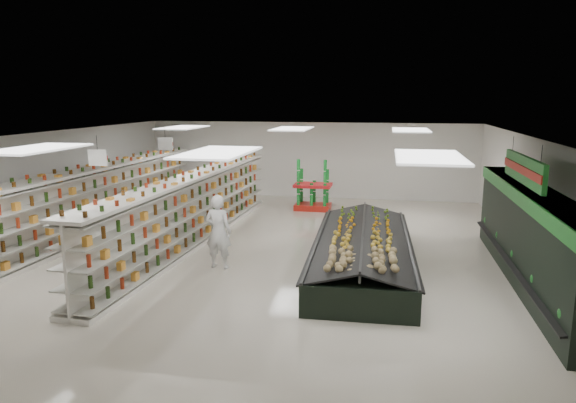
% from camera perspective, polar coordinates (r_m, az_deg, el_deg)
% --- Properties ---
extents(floor, '(16.00, 16.00, 0.00)m').
position_cam_1_polar(floor, '(14.57, -2.43, -5.36)').
color(floor, beige).
rests_on(floor, ground).
extents(ceiling, '(14.00, 16.00, 0.02)m').
position_cam_1_polar(ceiling, '(13.98, -2.54, 7.30)').
color(ceiling, white).
rests_on(ceiling, wall_back).
extents(wall_back, '(14.00, 0.02, 3.20)m').
position_cam_1_polar(wall_back, '(21.96, 2.35, 4.62)').
color(wall_back, white).
rests_on(wall_back, floor).
extents(wall_front, '(14.00, 0.02, 3.20)m').
position_cam_1_polar(wall_front, '(6.95, -18.18, -11.22)').
color(wall_front, white).
rests_on(wall_front, floor).
extents(wall_left, '(0.02, 16.00, 3.20)m').
position_cam_1_polar(wall_left, '(17.19, -25.83, 1.57)').
color(wall_left, white).
rests_on(wall_left, floor).
extents(wall_right, '(0.02, 16.00, 3.20)m').
position_cam_1_polar(wall_right, '(14.32, 25.92, -0.22)').
color(wall_right, white).
rests_on(wall_right, floor).
extents(produce_wall_case, '(0.93, 8.00, 2.20)m').
position_cam_1_polar(produce_wall_case, '(12.86, 25.44, -3.04)').
color(produce_wall_case, black).
rests_on(produce_wall_case, floor).
extents(aisle_sign_near, '(0.52, 0.06, 0.75)m').
position_cam_1_polar(aisle_sign_near, '(13.62, -20.37, 4.59)').
color(aisle_sign_near, white).
rests_on(aisle_sign_near, ceiling).
extents(aisle_sign_far, '(0.52, 0.06, 0.75)m').
position_cam_1_polar(aisle_sign_far, '(17.14, -13.47, 6.26)').
color(aisle_sign_far, white).
rests_on(aisle_sign_far, ceiling).
extents(hortifruti_banner, '(0.12, 3.20, 0.95)m').
position_cam_1_polar(hortifruti_banner, '(12.53, 24.73, 3.25)').
color(hortifruti_banner, '#1F7728').
rests_on(hortifruti_banner, ceiling).
extents(gondola_left, '(1.42, 12.19, 2.11)m').
position_cam_1_polar(gondola_left, '(17.07, -20.74, -0.25)').
color(gondola_left, white).
rests_on(gondola_left, floor).
extents(gondola_center, '(1.36, 11.61, 2.01)m').
position_cam_1_polar(gondola_center, '(15.30, -10.55, -1.16)').
color(gondola_center, white).
rests_on(gondola_center, floor).
extents(produce_island, '(2.64, 6.80, 1.00)m').
position_cam_1_polar(produce_island, '(13.14, 8.27, -5.27)').
color(produce_island, black).
rests_on(produce_island, floor).
extents(soda_endcap, '(1.41, 0.97, 1.79)m').
position_cam_1_polar(soda_endcap, '(19.55, 2.79, 1.59)').
color(soda_endcap, '#B41E14').
rests_on(soda_endcap, floor).
extents(shopper_main, '(0.73, 0.52, 1.88)m').
position_cam_1_polar(shopper_main, '(12.91, -7.74, -3.33)').
color(shopper_main, silver).
rests_on(shopper_main, floor).
extents(shopper_background, '(0.68, 0.97, 1.86)m').
position_cam_1_polar(shopper_background, '(17.97, -9.06, 0.78)').
color(shopper_background, tan).
rests_on(shopper_background, floor).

